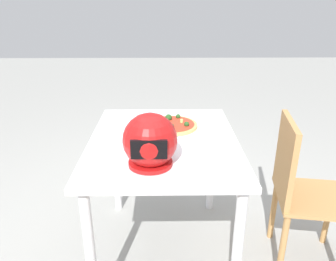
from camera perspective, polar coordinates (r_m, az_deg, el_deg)
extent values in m
plane|color=#9E9E99|center=(2.24, -0.67, -19.92)|extent=(14.00, 14.00, 0.00)
cube|color=white|center=(1.82, -0.78, -1.95)|extent=(0.81, 1.01, 0.03)
cylinder|color=white|center=(2.42, 7.56, -5.89)|extent=(0.05, 0.05, 0.74)
cylinder|color=white|center=(2.42, -9.00, -5.96)|extent=(0.05, 0.05, 0.74)
cylinder|color=white|center=(1.70, 11.85, -20.31)|extent=(0.05, 0.05, 0.74)
cylinder|color=white|center=(1.70, -13.29, -20.38)|extent=(0.05, 0.05, 0.74)
cylinder|color=white|center=(1.96, 0.73, 0.49)|extent=(0.34, 0.34, 0.01)
cylinder|color=tan|center=(1.95, 0.73, 0.89)|extent=(0.30, 0.30, 0.02)
cylinder|color=red|center=(1.95, 0.73, 1.18)|extent=(0.26, 0.26, 0.00)
sphere|color=#234C1E|center=(1.91, 3.24, 1.10)|extent=(0.03, 0.03, 0.03)
sphere|color=#234C1E|center=(2.01, 0.11, 2.26)|extent=(0.04, 0.04, 0.04)
sphere|color=#234C1E|center=(1.88, 0.64, 0.78)|extent=(0.03, 0.03, 0.03)
sphere|color=#234C1E|center=(2.04, 1.77, 2.46)|extent=(0.03, 0.03, 0.03)
cylinder|color=#E0D172|center=(1.98, -0.24, 1.78)|extent=(0.02, 0.02, 0.01)
cylinder|color=#E0D172|center=(2.01, 0.08, 2.13)|extent=(0.02, 0.02, 0.01)
cylinder|color=#E0D172|center=(1.96, 2.38, 1.68)|extent=(0.03, 0.03, 0.02)
sphere|color=#B21414|center=(1.50, -3.13, -1.67)|extent=(0.25, 0.25, 0.25)
cylinder|color=#B21414|center=(1.55, -3.04, -5.60)|extent=(0.21, 0.21, 0.02)
cube|color=black|center=(1.39, -3.32, -3.30)|extent=(0.16, 0.02, 0.09)
cube|color=#B7844C|center=(2.09, 23.91, -10.60)|extent=(0.46, 0.46, 0.02)
cube|color=#B7844C|center=(1.93, 19.71, -4.66)|extent=(0.09, 0.38, 0.45)
cylinder|color=#B7844C|center=(2.40, 26.04, -12.96)|extent=(0.04, 0.04, 0.43)
cylinder|color=#B7844C|center=(2.31, 17.82, -12.99)|extent=(0.04, 0.04, 0.43)
cylinder|color=#B7844C|center=(2.04, 19.28, -18.46)|extent=(0.04, 0.04, 0.43)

